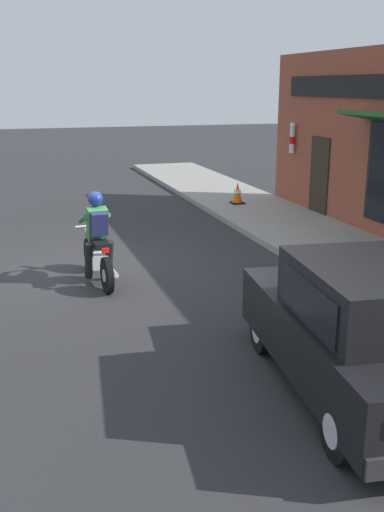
{
  "coord_description": "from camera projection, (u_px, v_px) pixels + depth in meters",
  "views": [
    {
      "loc": [
        -1.32,
        -10.92,
        3.37
      ],
      "look_at": [
        1.22,
        -2.84,
        0.95
      ],
      "focal_mm": 42.0,
      "sensor_mm": 36.0,
      "label": 1
    }
  ],
  "objects": [
    {
      "name": "motorcycle_with_rider",
      "position": [
        97.0,
        245.0,
        10.5
      ],
      "size": [
        0.58,
        2.02,
        1.62
      ],
      "color": "black",
      "rests_on": "ground"
    },
    {
      "name": "ground_plane",
      "position": [
        86.0,
        270.0,
        11.32
      ],
      "size": [
        80.0,
        80.0,
        0.0
      ],
      "primitive_type": "plane",
      "color": "#2B2B2D"
    },
    {
      "name": "car_hatchback",
      "position": [
        361.0,
        330.0,
        6.6
      ],
      "size": [
        2.07,
        3.94,
        1.57
      ],
      "color": "black",
      "rests_on": "ground"
    },
    {
      "name": "traffic_cone",
      "position": [
        237.0,
        193.0,
        16.89
      ],
      "size": [
        0.36,
        0.36,
        0.6
      ],
      "color": "black",
      "rests_on": "sidewalk_curb"
    },
    {
      "name": "sidewalk_curb",
      "position": [
        271.0,
        217.0,
        15.56
      ],
      "size": [
        2.6,
        22.0,
        0.14
      ],
      "primitive_type": "cube",
      "color": "gray",
      "rests_on": "ground"
    }
  ]
}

